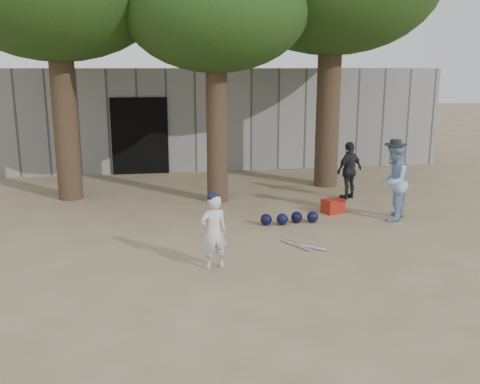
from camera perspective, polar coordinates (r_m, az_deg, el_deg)
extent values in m
plane|color=#937C5E|center=(8.40, -2.96, -8.02)|extent=(70.00, 70.00, 0.00)
imported|color=silver|center=(8.20, -2.81, -4.27)|extent=(0.47, 0.37, 1.16)
imported|color=#84A8CD|center=(11.17, 16.02, 1.04)|extent=(0.94, 0.97, 1.57)
imported|color=black|center=(12.78, 11.59, 2.28)|extent=(0.85, 0.67, 1.35)
cube|color=#A72116|center=(11.56, 9.88, -1.48)|extent=(0.51, 0.45, 0.30)
cube|color=gray|center=(15.89, -6.32, 7.56)|extent=(16.00, 0.35, 3.00)
cube|color=black|center=(15.71, -10.63, 5.89)|extent=(1.60, 0.08, 2.20)
cube|color=slate|center=(18.37, -6.76, 8.31)|extent=(16.00, 5.00, 3.00)
sphere|color=black|center=(10.52, 2.80, -2.96)|extent=(0.23, 0.23, 0.23)
sphere|color=black|center=(10.56, 4.53, -2.91)|extent=(0.23, 0.23, 0.23)
sphere|color=black|center=(10.73, 6.07, -2.69)|extent=(0.23, 0.23, 0.23)
sphere|color=black|center=(10.79, 7.75, -2.64)|extent=(0.23, 0.23, 0.23)
cylinder|color=silver|center=(9.37, 6.00, -5.62)|extent=(0.39, 0.66, 0.06)
cylinder|color=silver|center=(9.31, 7.27, -5.78)|extent=(0.57, 0.53, 0.06)
cylinder|color=brown|center=(12.94, -18.40, 11.26)|extent=(0.56, 0.56, 5.50)
cylinder|color=brown|center=(12.09, -2.52, 10.63)|extent=(0.48, 0.48, 5.00)
ellipsoid|color=#284C19|center=(12.13, -2.60, 18.68)|extent=(4.00, 4.00, 2.60)
cylinder|color=brown|center=(13.92, 9.50, 12.45)|extent=(0.60, 0.60, 5.80)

